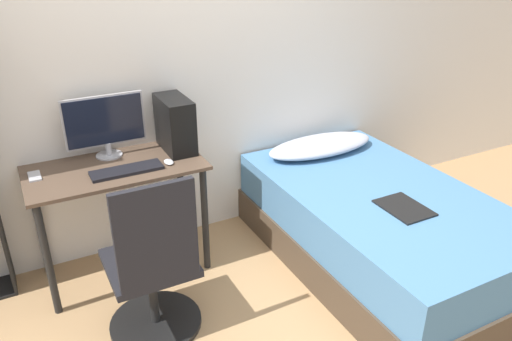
% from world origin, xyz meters
% --- Properties ---
extents(wall_back, '(8.00, 0.05, 2.50)m').
position_xyz_m(wall_back, '(0.00, 1.34, 1.25)').
color(wall_back, silver).
rests_on(wall_back, ground_plane).
extents(desk, '(1.06, 0.55, 0.77)m').
position_xyz_m(desk, '(-0.54, 1.04, 0.64)').
color(desk, brown).
rests_on(desk, ground_plane).
extents(office_chair, '(0.52, 0.52, 1.00)m').
position_xyz_m(office_chair, '(-0.53, 0.37, 0.38)').
color(office_chair, black).
rests_on(office_chair, ground_plane).
extents(bed, '(1.15, 1.95, 0.55)m').
position_xyz_m(bed, '(1.00, 0.34, 0.27)').
color(bed, '#4C3D2D').
rests_on(bed, ground_plane).
extents(pillow, '(0.88, 0.36, 0.11)m').
position_xyz_m(pillow, '(1.00, 1.06, 0.60)').
color(pillow, '#B2B7C6').
rests_on(pillow, bed).
extents(magazine, '(0.24, 0.32, 0.01)m').
position_xyz_m(magazine, '(0.96, 0.11, 0.55)').
color(magazine, black).
rests_on(magazine, bed).
extents(monitor, '(0.50, 0.17, 0.40)m').
position_xyz_m(monitor, '(-0.53, 1.22, 0.98)').
color(monitor, '#B7B7BC').
rests_on(monitor, desk).
extents(keyboard, '(0.42, 0.14, 0.02)m').
position_xyz_m(keyboard, '(-0.49, 0.93, 0.78)').
color(keyboard, black).
rests_on(keyboard, desk).
extents(pc_tower, '(0.17, 0.35, 0.35)m').
position_xyz_m(pc_tower, '(-0.11, 1.12, 0.94)').
color(pc_tower, black).
rests_on(pc_tower, desk).
extents(mouse, '(0.06, 0.09, 0.02)m').
position_xyz_m(mouse, '(-0.23, 0.93, 0.78)').
color(mouse, silver).
rests_on(mouse, desk).
extents(phone, '(0.07, 0.14, 0.01)m').
position_xyz_m(phone, '(-0.99, 1.11, 0.77)').
color(phone, '#B7B7BC').
rests_on(phone, desk).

